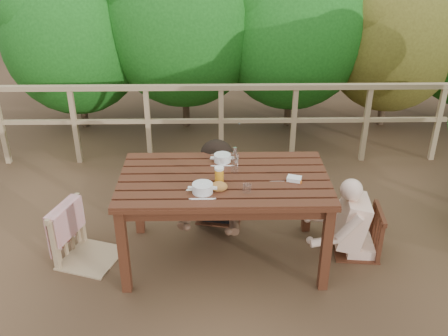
{
  "coord_description": "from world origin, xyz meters",
  "views": [
    {
      "loc": [
        -0.07,
        -3.72,
        2.84
      ],
      "look_at": [
        0.0,
        0.05,
        0.9
      ],
      "focal_mm": 40.01,
      "sensor_mm": 36.0,
      "label": 1
    }
  ],
  "objects_px": {
    "bottle": "(235,161)",
    "woman": "(220,154)",
    "beer_glass": "(219,175)",
    "tumbler": "(247,189)",
    "chair_left": "(85,213)",
    "bread_roll": "(219,187)",
    "soup_far": "(222,159)",
    "butter_tub": "(294,180)",
    "chair_right": "(360,213)",
    "soup_near": "(203,189)",
    "chair_far": "(220,178)",
    "table": "(224,219)",
    "diner_right": "(366,194)"
  },
  "relations": [
    {
      "from": "chair_left",
      "to": "tumbler",
      "type": "relative_size",
      "value": 11.87
    },
    {
      "from": "soup_near",
      "to": "beer_glass",
      "type": "height_order",
      "value": "beer_glass"
    },
    {
      "from": "chair_far",
      "to": "tumbler",
      "type": "bearing_deg",
      "value": -66.7
    },
    {
      "from": "soup_far",
      "to": "beer_glass",
      "type": "bearing_deg",
      "value": -94.93
    },
    {
      "from": "chair_right",
      "to": "table",
      "type": "bearing_deg",
      "value": -80.82
    },
    {
      "from": "soup_near",
      "to": "butter_tub",
      "type": "relative_size",
      "value": 2.37
    },
    {
      "from": "chair_right",
      "to": "tumbler",
      "type": "relative_size",
      "value": 9.97
    },
    {
      "from": "chair_right",
      "to": "bottle",
      "type": "xyz_separation_m",
      "value": [
        -1.14,
        0.02,
        0.53
      ]
    },
    {
      "from": "bottle",
      "to": "soup_far",
      "type": "bearing_deg",
      "value": 117.4
    },
    {
      "from": "soup_far",
      "to": "bottle",
      "type": "height_order",
      "value": "bottle"
    },
    {
      "from": "chair_far",
      "to": "woman",
      "type": "bearing_deg",
      "value": 101.43
    },
    {
      "from": "bread_roll",
      "to": "tumbler",
      "type": "height_order",
      "value": "same"
    },
    {
      "from": "woman",
      "to": "bottle",
      "type": "distance_m",
      "value": 0.68
    },
    {
      "from": "tumbler",
      "to": "bottle",
      "type": "bearing_deg",
      "value": 103.29
    },
    {
      "from": "diner_right",
      "to": "bottle",
      "type": "height_order",
      "value": "diner_right"
    },
    {
      "from": "woman",
      "to": "chair_far",
      "type": "bearing_deg",
      "value": 101.43
    },
    {
      "from": "chair_right",
      "to": "butter_tub",
      "type": "bearing_deg",
      "value": -71.19
    },
    {
      "from": "bread_roll",
      "to": "butter_tub",
      "type": "distance_m",
      "value": 0.65
    },
    {
      "from": "chair_far",
      "to": "bottle",
      "type": "height_order",
      "value": "bottle"
    },
    {
      "from": "bottle",
      "to": "bread_roll",
      "type": "bearing_deg",
      "value": -114.62
    },
    {
      "from": "woman",
      "to": "soup_far",
      "type": "xyz_separation_m",
      "value": [
        0.01,
        -0.43,
        0.16
      ]
    },
    {
      "from": "table",
      "to": "soup_far",
      "type": "relative_size",
      "value": 6.97
    },
    {
      "from": "soup_far",
      "to": "diner_right",
      "type": "bearing_deg",
      "value": -9.73
    },
    {
      "from": "chair_left",
      "to": "soup_near",
      "type": "distance_m",
      "value": 1.14
    },
    {
      "from": "diner_right",
      "to": "bread_roll",
      "type": "bearing_deg",
      "value": 107.95
    },
    {
      "from": "chair_far",
      "to": "beer_glass",
      "type": "height_order",
      "value": "beer_glass"
    },
    {
      "from": "tumbler",
      "to": "chair_right",
      "type": "bearing_deg",
      "value": 17.65
    },
    {
      "from": "chair_left",
      "to": "soup_far",
      "type": "relative_size",
      "value": 3.9
    },
    {
      "from": "chair_left",
      "to": "chair_right",
      "type": "relative_size",
      "value": 1.19
    },
    {
      "from": "bottle",
      "to": "woman",
      "type": "bearing_deg",
      "value": 100.69
    },
    {
      "from": "chair_right",
      "to": "diner_right",
      "type": "height_order",
      "value": "diner_right"
    },
    {
      "from": "soup_near",
      "to": "diner_right",
      "type": "bearing_deg",
      "value": 13.09
    },
    {
      "from": "chair_far",
      "to": "bread_roll",
      "type": "height_order",
      "value": "bread_roll"
    },
    {
      "from": "butter_tub",
      "to": "chair_right",
      "type": "bearing_deg",
      "value": 31.67
    },
    {
      "from": "chair_left",
      "to": "tumbler",
      "type": "xyz_separation_m",
      "value": [
        1.4,
        -0.25,
        0.37
      ]
    },
    {
      "from": "table",
      "to": "bottle",
      "type": "bearing_deg",
      "value": 45.89
    },
    {
      "from": "soup_near",
      "to": "bottle",
      "type": "bearing_deg",
      "value": 52.48
    },
    {
      "from": "beer_glass",
      "to": "tumbler",
      "type": "xyz_separation_m",
      "value": [
        0.22,
        -0.18,
        -0.03
      ]
    },
    {
      "from": "chair_right",
      "to": "bread_roll",
      "type": "relative_size",
      "value": 5.91
    },
    {
      "from": "chair_right",
      "to": "soup_near",
      "type": "relative_size",
      "value": 2.98
    },
    {
      "from": "chair_left",
      "to": "bread_roll",
      "type": "bearing_deg",
      "value": -81.62
    },
    {
      "from": "bottle",
      "to": "tumbler",
      "type": "distance_m",
      "value": 0.37
    },
    {
      "from": "beer_glass",
      "to": "bottle",
      "type": "bearing_deg",
      "value": 52.28
    },
    {
      "from": "woman",
      "to": "beer_glass",
      "type": "xyz_separation_m",
      "value": [
        -0.02,
        -0.8,
        0.19
      ]
    },
    {
      "from": "chair_right",
      "to": "bottle",
      "type": "bearing_deg",
      "value": -85.4
    },
    {
      "from": "chair_left",
      "to": "butter_tub",
      "type": "xyz_separation_m",
      "value": [
        1.81,
        -0.07,
        0.35
      ]
    },
    {
      "from": "table",
      "to": "chair_far",
      "type": "height_order",
      "value": "chair_far"
    },
    {
      "from": "table",
      "to": "bottle",
      "type": "xyz_separation_m",
      "value": [
        0.09,
        0.1,
        0.54
      ]
    },
    {
      "from": "table",
      "to": "chair_right",
      "type": "relative_size",
      "value": 2.13
    },
    {
      "from": "chair_left",
      "to": "tumbler",
      "type": "distance_m",
      "value": 1.47
    }
  ]
}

